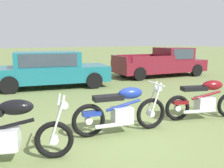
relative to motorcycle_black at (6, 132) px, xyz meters
The scene contains 6 objects.
ground_plane 2.29m from the motorcycle_black, ahead, with size 120.00×120.00×0.00m, color olive.
motorcycle_black is the anchor object (origin of this frame).
motorcycle_blue 2.23m from the motorcycle_black, ahead, with size 2.03×0.69×1.02m.
motorcycle_maroon 4.44m from the motorcycle_black, ahead, with size 1.90×0.91×1.02m.
car_teal 6.30m from the motorcycle_black, 67.51° to the left, with size 4.76×2.63×1.43m.
pickup_truck_burgundy 10.44m from the motorcycle_black, 34.77° to the left, with size 5.03×2.35×1.49m.
Camera 1 is at (-2.64, -3.89, 1.88)m, focal length 39.60 mm.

